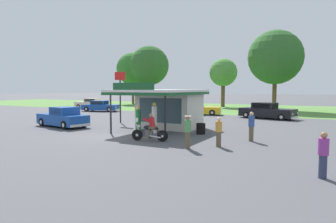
{
  "coord_description": "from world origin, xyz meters",
  "views": [
    {
      "loc": [
        12.06,
        -14.81,
        3.01
      ],
      "look_at": [
        2.16,
        3.54,
        1.4
      ],
      "focal_mm": 31.97,
      "sensor_mm": 36.0,
      "label": 1
    }
  ],
  "objects_px": {
    "bystander_leaning_by_kiosk": "(251,126)",
    "motorcycle_with_rider": "(150,130)",
    "roadside_pole_sign": "(120,88)",
    "parked_car_second_row_spare": "(101,106)",
    "bystander_admiring_sedan": "(219,131)",
    "featured_classic_sedan": "(63,118)",
    "parked_car_back_row_centre": "(196,109)",
    "parked_car_back_row_centre_right": "(162,106)",
    "parked_car_back_row_centre_left": "(91,104)",
    "gas_pump_nearside": "(138,121)",
    "bystander_chatting_near_pumps": "(323,154)",
    "gas_pump_offside": "(154,120)",
    "parked_car_back_row_far_right": "(267,111)",
    "spare_tire_stack": "(201,129)",
    "bystander_standing_back_lot": "(188,131)"
  },
  "relations": [
    {
      "from": "gas_pump_offside",
      "to": "motorcycle_with_rider",
      "type": "height_order",
      "value": "gas_pump_offside"
    },
    {
      "from": "motorcycle_with_rider",
      "to": "parked_car_back_row_centre_left",
      "type": "distance_m",
      "value": 29.9
    },
    {
      "from": "gas_pump_nearside",
      "to": "parked_car_second_row_spare",
      "type": "height_order",
      "value": "gas_pump_nearside"
    },
    {
      "from": "motorcycle_with_rider",
      "to": "spare_tire_stack",
      "type": "relative_size",
      "value": 2.95
    },
    {
      "from": "parked_car_second_row_spare",
      "to": "parked_car_back_row_centre_right",
      "type": "distance_m",
      "value": 8.1
    },
    {
      "from": "featured_classic_sedan",
      "to": "parked_car_back_row_centre",
      "type": "xyz_separation_m",
      "value": [
        4.91,
        15.23,
        -0.06
      ]
    },
    {
      "from": "parked_car_back_row_far_right",
      "to": "parked_car_back_row_centre_left",
      "type": "distance_m",
      "value": 26.25
    },
    {
      "from": "bystander_admiring_sedan",
      "to": "gas_pump_offside",
      "type": "bearing_deg",
      "value": 158.51
    },
    {
      "from": "motorcycle_with_rider",
      "to": "parked_car_back_row_centre",
      "type": "relative_size",
      "value": 0.37
    },
    {
      "from": "bystander_leaning_by_kiosk",
      "to": "spare_tire_stack",
      "type": "relative_size",
      "value": 2.34
    },
    {
      "from": "featured_classic_sedan",
      "to": "parked_car_back_row_centre_left",
      "type": "relative_size",
      "value": 1.0
    },
    {
      "from": "roadside_pole_sign",
      "to": "gas_pump_nearside",
      "type": "bearing_deg",
      "value": -42.07
    },
    {
      "from": "motorcycle_with_rider",
      "to": "bystander_chatting_near_pumps",
      "type": "height_order",
      "value": "motorcycle_with_rider"
    },
    {
      "from": "bystander_standing_back_lot",
      "to": "spare_tire_stack",
      "type": "height_order",
      "value": "bystander_standing_back_lot"
    },
    {
      "from": "parked_car_second_row_spare",
      "to": "bystander_admiring_sedan",
      "type": "distance_m",
      "value": 26.72
    },
    {
      "from": "parked_car_second_row_spare",
      "to": "parked_car_back_row_centre_right",
      "type": "height_order",
      "value": "parked_car_back_row_centre_right"
    },
    {
      "from": "bystander_chatting_near_pumps",
      "to": "roadside_pole_sign",
      "type": "bearing_deg",
      "value": 148.14
    },
    {
      "from": "bystander_chatting_near_pumps",
      "to": "spare_tire_stack",
      "type": "relative_size",
      "value": 2.18
    },
    {
      "from": "gas_pump_nearside",
      "to": "parked_car_back_row_far_right",
      "type": "relative_size",
      "value": 0.32
    },
    {
      "from": "featured_classic_sedan",
      "to": "bystander_admiring_sedan",
      "type": "bearing_deg",
      "value": -8.2
    },
    {
      "from": "motorcycle_with_rider",
      "to": "bystander_leaning_by_kiosk",
      "type": "relative_size",
      "value": 1.26
    },
    {
      "from": "featured_classic_sedan",
      "to": "parked_car_back_row_centre_left",
      "type": "bearing_deg",
      "value": 127.09
    },
    {
      "from": "motorcycle_with_rider",
      "to": "spare_tire_stack",
      "type": "height_order",
      "value": "motorcycle_with_rider"
    },
    {
      "from": "spare_tire_stack",
      "to": "roadside_pole_sign",
      "type": "bearing_deg",
      "value": 162.27
    },
    {
      "from": "gas_pump_offside",
      "to": "bystander_admiring_sedan",
      "type": "distance_m",
      "value": 5.45
    },
    {
      "from": "bystander_chatting_near_pumps",
      "to": "roadside_pole_sign",
      "type": "distance_m",
      "value": 18.98
    },
    {
      "from": "motorcycle_with_rider",
      "to": "bystander_leaning_by_kiosk",
      "type": "bearing_deg",
      "value": 27.33
    },
    {
      "from": "parked_car_back_row_centre",
      "to": "gas_pump_nearside",
      "type": "bearing_deg",
      "value": -81.88
    },
    {
      "from": "gas_pump_nearside",
      "to": "bystander_chatting_near_pumps",
      "type": "xyz_separation_m",
      "value": [
        11.18,
        -5.59,
        -0.02
      ]
    },
    {
      "from": "parked_car_second_row_spare",
      "to": "motorcycle_with_rider",
      "type": "bearing_deg",
      "value": -42.2
    },
    {
      "from": "gas_pump_offside",
      "to": "parked_car_second_row_spare",
      "type": "xyz_separation_m",
      "value": [
        -16.53,
        13.73,
        -0.32
      ]
    },
    {
      "from": "bystander_admiring_sedan",
      "to": "spare_tire_stack",
      "type": "distance_m",
      "value": 4.34
    },
    {
      "from": "bystander_chatting_near_pumps",
      "to": "featured_classic_sedan",
      "type": "bearing_deg",
      "value": 163.17
    },
    {
      "from": "bystander_leaning_by_kiosk",
      "to": "roadside_pole_sign",
      "type": "height_order",
      "value": "roadside_pole_sign"
    },
    {
      "from": "gas_pump_nearside",
      "to": "parked_car_back_row_far_right",
      "type": "distance_m",
      "value": 15.43
    },
    {
      "from": "motorcycle_with_rider",
      "to": "parked_car_back_row_centre",
      "type": "distance_m",
      "value": 17.96
    },
    {
      "from": "parked_car_back_row_far_right",
      "to": "parked_car_back_row_centre",
      "type": "distance_m",
      "value": 8.03
    },
    {
      "from": "parked_car_back_row_centre_left",
      "to": "bystander_standing_back_lot",
      "type": "relative_size",
      "value": 3.04
    },
    {
      "from": "bystander_leaning_by_kiosk",
      "to": "spare_tire_stack",
      "type": "xyz_separation_m",
      "value": [
        -3.55,
        1.16,
        -0.53
      ]
    },
    {
      "from": "featured_classic_sedan",
      "to": "bystander_leaning_by_kiosk",
      "type": "relative_size",
      "value": 2.99
    },
    {
      "from": "featured_classic_sedan",
      "to": "roadside_pole_sign",
      "type": "height_order",
      "value": "roadside_pole_sign"
    },
    {
      "from": "parked_car_back_row_centre",
      "to": "spare_tire_stack",
      "type": "height_order",
      "value": "parked_car_back_row_centre"
    },
    {
      "from": "parked_car_back_row_centre",
      "to": "bystander_admiring_sedan",
      "type": "height_order",
      "value": "bystander_admiring_sedan"
    },
    {
      "from": "parked_car_back_row_centre",
      "to": "motorcycle_with_rider",
      "type": "bearing_deg",
      "value": -75.51
    },
    {
      "from": "parked_car_back_row_centre",
      "to": "parked_car_back_row_centre_right",
      "type": "relative_size",
      "value": 1.08
    },
    {
      "from": "parked_car_back_row_centre_left",
      "to": "bystander_admiring_sedan",
      "type": "height_order",
      "value": "parked_car_back_row_centre_left"
    },
    {
      "from": "motorcycle_with_rider",
      "to": "parked_car_second_row_spare",
      "type": "bearing_deg",
      "value": 137.8
    },
    {
      "from": "gas_pump_nearside",
      "to": "parked_car_back_row_far_right",
      "type": "xyz_separation_m",
      "value": [
        5.82,
        14.29,
        -0.12
      ]
    },
    {
      "from": "parked_car_back_row_far_right",
      "to": "bystander_leaning_by_kiosk",
      "type": "distance_m",
      "value": 13.97
    },
    {
      "from": "bystander_leaning_by_kiosk",
      "to": "motorcycle_with_rider",
      "type": "bearing_deg",
      "value": -152.67
    }
  ]
}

